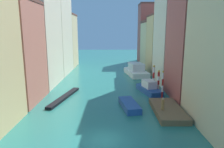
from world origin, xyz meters
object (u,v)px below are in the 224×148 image
object	(u,v)px
mooring_pole_2	(155,77)
motorboat_0	(150,88)
mooring_pole_1	(159,81)
gondola_black	(65,97)
vaporetto_white	(137,70)
person_on_dock	(164,104)
motorboat_1	(130,105)
mooring_pole_3	(154,76)
mooring_pole_0	(164,84)
waterfront_dock	(169,110)

from	to	relation	value
mooring_pole_2	motorboat_0	distance (m)	3.01
mooring_pole_1	gondola_black	size ratio (longest dim) A/B	0.38
vaporetto_white	motorboat_0	size ratio (longest dim) A/B	1.48
person_on_dock	gondola_black	distance (m)	15.19
motorboat_0	motorboat_1	bearing A→B (deg)	-118.36
person_on_dock	mooring_pole_1	xyz separation A→B (m)	(1.56, 9.68, 0.57)
gondola_black	person_on_dock	bearing A→B (deg)	-25.67
person_on_dock	mooring_pole_3	bearing A→B (deg)	83.66
mooring_pole_1	vaporetto_white	distance (m)	14.85
mooring_pole_0	motorboat_0	world-z (taller)	mooring_pole_0
mooring_pole_3	person_on_dock	bearing A→B (deg)	-96.34
person_on_dock	vaporetto_white	xyz separation A→B (m)	(-0.49, 24.36, -0.34)
mooring_pole_2	vaporetto_white	world-z (taller)	mooring_pole_2
waterfront_dock	mooring_pole_3	distance (m)	13.43
mooring_pole_0	mooring_pole_2	xyz separation A→B (m)	(-0.31, 5.40, 0.02)
mooring_pole_0	gondola_black	bearing A→B (deg)	-179.59
vaporetto_white	mooring_pole_1	bearing A→B (deg)	-82.06
person_on_dock	mooring_pole_3	distance (m)	14.15
person_on_dock	motorboat_0	distance (m)	9.73
person_on_dock	mooring_pole_0	bearing A→B (deg)	77.20
vaporetto_white	waterfront_dock	bearing A→B (deg)	-86.78
vaporetto_white	motorboat_0	bearing A→B (deg)	-87.98
motorboat_0	motorboat_1	distance (m)	8.28
person_on_dock	vaporetto_white	distance (m)	24.37
mooring_pole_3	motorboat_1	world-z (taller)	mooring_pole_3
mooring_pole_3	vaporetto_white	bearing A→B (deg)	101.25
mooring_pole_2	person_on_dock	bearing A→B (deg)	-95.71
motorboat_1	gondola_black	bearing A→B (deg)	157.07
waterfront_dock	mooring_pole_1	distance (m)	9.11
mooring_pole_3	mooring_pole_0	bearing A→B (deg)	-90.37
waterfront_dock	mooring_pole_2	bearing A→B (deg)	88.13
motorboat_1	mooring_pole_1	bearing A→B (deg)	53.01
waterfront_dock	person_on_dock	bearing A→B (deg)	-138.38
mooring_pole_1	gondola_black	xyz separation A→B (m)	(-15.20, -3.12, -1.80)
mooring_pole_0	gondola_black	xyz separation A→B (m)	(-15.16, -0.11, -2.01)
vaporetto_white	person_on_dock	bearing A→B (deg)	-88.85
mooring_pole_3	waterfront_dock	bearing A→B (deg)	-93.11
mooring_pole_2	motorboat_0	size ratio (longest dim) A/B	0.66
waterfront_dock	mooring_pole_0	distance (m)	6.24
waterfront_dock	vaporetto_white	xyz separation A→B (m)	(-1.33, 23.62, 0.73)
person_on_dock	mooring_pole_2	xyz separation A→B (m)	(1.21, 12.07, 0.80)
mooring_pole_1	motorboat_1	bearing A→B (deg)	-126.99
person_on_dock	motorboat_0	bearing A→B (deg)	89.84
waterfront_dock	mooring_pole_3	bearing A→B (deg)	86.89
person_on_dock	motorboat_1	world-z (taller)	person_on_dock
waterfront_dock	mooring_pole_3	world-z (taller)	mooring_pole_3
mooring_pole_0	motorboat_1	xyz separation A→B (m)	(-5.42, -4.23, -1.79)
mooring_pole_1	motorboat_1	distance (m)	9.21
person_on_dock	waterfront_dock	bearing A→B (deg)	41.62
mooring_pole_2	motorboat_1	distance (m)	11.05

